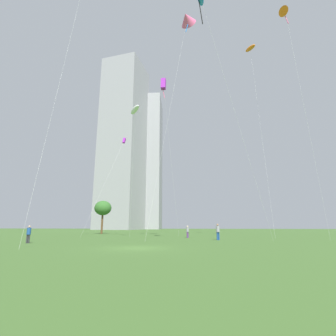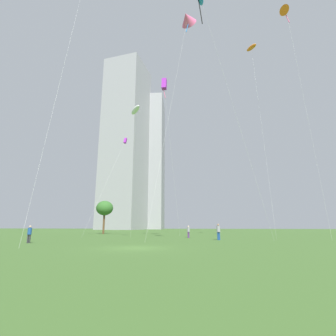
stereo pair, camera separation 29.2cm
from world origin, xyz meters
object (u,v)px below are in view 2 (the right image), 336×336
(park_tree_0, at_px, (105,208))
(distant_highrise_1, at_px, (149,162))
(person_standing_0, at_px, (30,233))
(kite_flying_3, at_px, (251,48))
(person_standing_1, at_px, (218,231))
(person_standing_2, at_px, (188,231))
(kite_flying_0, at_px, (135,110))
(kite_flying_2, at_px, (187,19))
(distant_highrise_0, at_px, (126,142))
(kite_flying_6, at_px, (125,141))
(kite_flying_1, at_px, (286,11))
(kite_flying_5, at_px, (164,84))

(park_tree_0, relative_size, distant_highrise_1, 0.09)
(person_standing_0, height_order, kite_flying_3, kite_flying_3)
(person_standing_1, distance_m, kite_flying_3, 33.35)
(person_standing_2, bearing_deg, kite_flying_0, -12.21)
(kite_flying_3, bearing_deg, distant_highrise_1, 113.70)
(person_standing_0, distance_m, distant_highrise_1, 118.64)
(kite_flying_2, relative_size, distant_highrise_0, 0.36)
(distant_highrise_0, bearing_deg, kite_flying_3, -49.51)
(kite_flying_0, relative_size, kite_flying_6, 1.03)
(person_standing_1, xyz_separation_m, kite_flying_1, (10.49, -0.30, 29.40))
(kite_flying_3, bearing_deg, kite_flying_0, -153.89)
(park_tree_0, bearing_deg, person_standing_1, -41.37)
(person_standing_0, relative_size, distant_highrise_1, 0.02)
(kite_flying_3, distance_m, kite_flying_5, 17.35)
(kite_flying_1, distance_m, park_tree_0, 46.92)
(person_standing_0, height_order, kite_flying_0, kite_flying_0)
(person_standing_1, relative_size, distant_highrise_0, 0.02)
(kite_flying_6, bearing_deg, distant_highrise_0, 109.09)
(person_standing_0, bearing_deg, kite_flying_2, 2.42)
(person_standing_0, height_order, person_standing_2, person_standing_2)
(kite_flying_0, bearing_deg, person_standing_1, -0.45)
(person_standing_1, distance_m, park_tree_0, 31.26)
(park_tree_0, distance_m, distant_highrise_1, 89.34)
(kite_flying_5, relative_size, kite_flying_6, 1.46)
(person_standing_2, relative_size, kite_flying_3, 0.05)
(person_standing_0, xyz_separation_m, person_standing_1, (18.27, 8.64, 0.12))
(person_standing_2, xyz_separation_m, kite_flying_3, (11.40, 3.93, 31.37))
(kite_flying_5, bearing_deg, kite_flying_3, 13.57)
(kite_flying_2, relative_size, kite_flying_6, 1.78)
(person_standing_2, distance_m, kite_flying_2, 29.64)
(kite_flying_5, bearing_deg, park_tree_0, 136.02)
(kite_flying_3, bearing_deg, person_standing_2, -160.97)
(person_standing_2, distance_m, kite_flying_3, 33.61)
(kite_flying_1, relative_size, distant_highrise_0, 0.36)
(kite_flying_2, distance_m, kite_flying_6, 22.00)
(person_standing_1, bearing_deg, kite_flying_0, 152.13)
(distant_highrise_1, bearing_deg, kite_flying_0, -82.73)
(person_standing_2, bearing_deg, kite_flying_2, 49.19)
(kite_flying_2, xyz_separation_m, kite_flying_5, (-4.54, 7.26, -5.35))
(kite_flying_0, xyz_separation_m, kite_flying_5, (3.14, 5.27, 6.89))
(kite_flying_2, height_order, distant_highrise_0, distant_highrise_0)
(person_standing_2, relative_size, kite_flying_1, 0.05)
(kite_flying_5, relative_size, distant_highrise_1, 0.34)
(kite_flying_1, height_order, kite_flying_5, kite_flying_1)
(person_standing_0, distance_m, park_tree_0, 29.85)
(person_standing_2, relative_size, distant_highrise_0, 0.02)
(person_standing_0, height_order, kite_flying_1, kite_flying_1)
(kite_flying_2, height_order, kite_flying_5, kite_flying_2)
(person_standing_2, relative_size, kite_flying_5, 0.07)
(kite_flying_5, bearing_deg, distant_highrise_1, 105.08)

